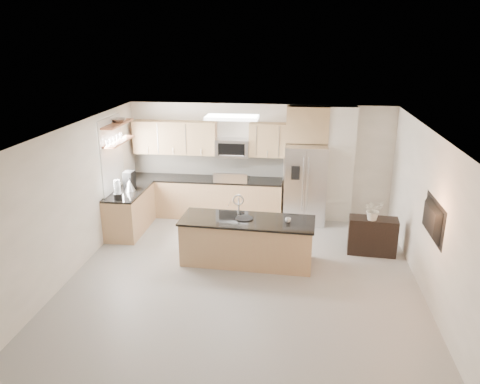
# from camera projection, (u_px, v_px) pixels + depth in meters

# --- Properties ---
(floor) EXTENTS (6.50, 6.50, 0.00)m
(floor) POSITION_uv_depth(u_px,v_px,m) (243.00, 279.00, 8.16)
(floor) COLOR gray
(floor) RESTS_ON ground
(ceiling) EXTENTS (6.00, 6.50, 0.02)m
(ceiling) POSITION_uv_depth(u_px,v_px,m) (243.00, 132.00, 7.34)
(ceiling) COLOR silver
(ceiling) RESTS_ON wall_back
(wall_back) EXTENTS (6.00, 0.02, 2.60)m
(wall_back) POSITION_uv_depth(u_px,v_px,m) (260.00, 161.00, 10.81)
(wall_back) COLOR white
(wall_back) RESTS_ON floor
(wall_front) EXTENTS (6.00, 0.02, 2.60)m
(wall_front) POSITION_uv_depth(u_px,v_px,m) (204.00, 322.00, 4.69)
(wall_front) COLOR white
(wall_front) RESTS_ON floor
(wall_left) EXTENTS (0.02, 6.50, 2.60)m
(wall_left) POSITION_uv_depth(u_px,v_px,m) (71.00, 202.00, 8.11)
(wall_left) COLOR white
(wall_left) RESTS_ON floor
(wall_right) EXTENTS (0.02, 6.50, 2.60)m
(wall_right) POSITION_uv_depth(u_px,v_px,m) (431.00, 218.00, 7.39)
(wall_right) COLOR white
(wall_right) RESTS_ON floor
(back_counter) EXTENTS (3.55, 0.66, 1.44)m
(back_counter) POSITION_uv_depth(u_px,v_px,m) (206.00, 197.00, 10.92)
(back_counter) COLOR tan
(back_counter) RESTS_ON floor
(left_counter) EXTENTS (0.66, 1.50, 0.92)m
(left_counter) POSITION_uv_depth(u_px,v_px,m) (130.00, 211.00, 10.08)
(left_counter) COLOR tan
(left_counter) RESTS_ON floor
(range) EXTENTS (0.76, 0.64, 1.14)m
(range) POSITION_uv_depth(u_px,v_px,m) (232.00, 198.00, 10.83)
(range) COLOR black
(range) RESTS_ON floor
(upper_cabinets) EXTENTS (3.50, 0.33, 0.75)m
(upper_cabinets) POSITION_uv_depth(u_px,v_px,m) (202.00, 138.00, 10.64)
(upper_cabinets) COLOR tan
(upper_cabinets) RESTS_ON wall_back
(microwave) EXTENTS (0.76, 0.40, 0.40)m
(microwave) POSITION_uv_depth(u_px,v_px,m) (233.00, 148.00, 10.58)
(microwave) COLOR silver
(microwave) RESTS_ON upper_cabinets
(refrigerator) EXTENTS (0.92, 0.78, 1.78)m
(refrigerator) POSITION_uv_depth(u_px,v_px,m) (305.00, 184.00, 10.46)
(refrigerator) COLOR silver
(refrigerator) RESTS_ON floor
(partition_column) EXTENTS (0.60, 0.30, 2.60)m
(partition_column) POSITION_uv_depth(u_px,v_px,m) (340.00, 165.00, 10.45)
(partition_column) COLOR silver
(partition_column) RESTS_ON floor
(window) EXTENTS (0.04, 1.15, 1.65)m
(window) POSITION_uv_depth(u_px,v_px,m) (112.00, 157.00, 9.74)
(window) COLOR white
(window) RESTS_ON wall_left
(shelf_lower) EXTENTS (0.30, 1.20, 0.04)m
(shelf_lower) POSITION_uv_depth(u_px,v_px,m) (118.00, 142.00, 9.72)
(shelf_lower) COLOR #93583A
(shelf_lower) RESTS_ON wall_left
(shelf_upper) EXTENTS (0.30, 1.20, 0.04)m
(shelf_upper) POSITION_uv_depth(u_px,v_px,m) (117.00, 124.00, 9.60)
(shelf_upper) COLOR #93583A
(shelf_upper) RESTS_ON wall_left
(ceiling_fixture) EXTENTS (1.00, 0.50, 0.06)m
(ceiling_fixture) POSITION_uv_depth(u_px,v_px,m) (232.00, 117.00, 8.91)
(ceiling_fixture) COLOR white
(ceiling_fixture) RESTS_ON ceiling
(island) EXTENTS (2.49, 1.00, 1.27)m
(island) POSITION_uv_depth(u_px,v_px,m) (247.00, 241.00, 8.67)
(island) COLOR tan
(island) RESTS_ON floor
(credenza) EXTENTS (0.94, 0.45, 0.73)m
(credenza) POSITION_uv_depth(u_px,v_px,m) (372.00, 236.00, 9.03)
(credenza) COLOR black
(credenza) RESTS_ON floor
(cup) EXTENTS (0.11, 0.11, 0.09)m
(cup) POSITION_uv_depth(u_px,v_px,m) (288.00, 220.00, 8.39)
(cup) COLOR silver
(cup) RESTS_ON island
(platter) EXTENTS (0.34, 0.34, 0.02)m
(platter) POSITION_uv_depth(u_px,v_px,m) (244.00, 218.00, 8.57)
(platter) COLOR black
(platter) RESTS_ON island
(blender) EXTENTS (0.17, 0.17, 0.40)m
(blender) POSITION_uv_depth(u_px,v_px,m) (118.00, 191.00, 9.34)
(blender) COLOR black
(blender) RESTS_ON left_counter
(kettle) EXTENTS (0.23, 0.23, 0.28)m
(kettle) POSITION_uv_depth(u_px,v_px,m) (130.00, 185.00, 9.86)
(kettle) COLOR silver
(kettle) RESTS_ON left_counter
(coffee_maker) EXTENTS (0.22, 0.26, 0.37)m
(coffee_maker) POSITION_uv_depth(u_px,v_px,m) (129.00, 180.00, 10.02)
(coffee_maker) COLOR black
(coffee_maker) RESTS_ON left_counter
(bowl) EXTENTS (0.53, 0.53, 0.10)m
(bowl) POSITION_uv_depth(u_px,v_px,m) (119.00, 120.00, 9.70)
(bowl) COLOR silver
(bowl) RESTS_ON shelf_upper
(flower_vase) EXTENTS (0.65, 0.61, 0.60)m
(flower_vase) POSITION_uv_depth(u_px,v_px,m) (374.00, 205.00, 8.76)
(flower_vase) COLOR beige
(flower_vase) RESTS_ON credenza
(television) EXTENTS (0.14, 1.08, 0.62)m
(television) POSITION_uv_depth(u_px,v_px,m) (428.00, 219.00, 7.20)
(television) COLOR black
(television) RESTS_ON wall_right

